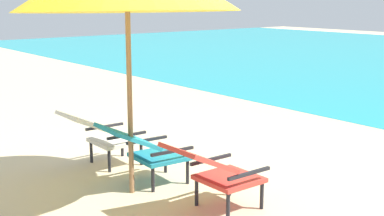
% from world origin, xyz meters
% --- Properties ---
extents(ground_plane, '(40.00, 40.00, 0.00)m').
position_xyz_m(ground_plane, '(0.00, 4.00, 0.00)').
color(ground_plane, '#CCB78E').
extents(lounge_chair_left, '(0.56, 0.88, 0.68)m').
position_xyz_m(lounge_chair_left, '(-0.85, -0.41, 0.40)').
color(lounge_chair_left, silver).
rests_on(lounge_chair_left, ground_plane).
extents(lounge_chair_center, '(0.59, 0.91, 0.68)m').
position_xyz_m(lounge_chair_center, '(-0.03, -0.36, 0.40)').
color(lounge_chair_center, teal).
rests_on(lounge_chair_center, ground_plane).
extents(lounge_chair_right, '(0.55, 0.87, 0.68)m').
position_xyz_m(lounge_chair_right, '(0.95, -0.25, 0.40)').
color(lounge_chair_right, red).
rests_on(lounge_chair_right, ground_plane).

